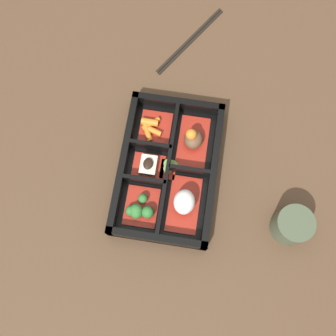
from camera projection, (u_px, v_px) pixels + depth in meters
The scene contains 11 objects.
ground_plane at pixel (168, 171), 0.86m from camera, with size 3.00×3.00×0.00m, color #4C3523.
bento_base at pixel (168, 171), 0.86m from camera, with size 0.32×0.21×0.01m.
bento_rim at pixel (167, 168), 0.84m from camera, with size 0.32×0.21×0.05m.
bowl_stew at pixel (193, 140), 0.85m from camera, with size 0.12×0.07×0.05m.
bowl_rice at pixel (184, 203), 0.81m from camera, with size 0.12×0.07×0.06m.
bowl_carrots at pixel (153, 127), 0.87m from camera, with size 0.08×0.07×0.02m.
bowl_tofu at pixel (149, 164), 0.85m from camera, with size 0.06×0.07×0.03m.
bowl_greens at pixel (140, 209), 0.81m from camera, with size 0.09×0.07×0.03m.
bowl_pickles at pixel (169, 167), 0.85m from camera, with size 0.04×0.04×0.01m.
tea_cup at pixel (292, 225), 0.79m from camera, with size 0.08×0.08×0.07m.
chopsticks at pixel (190, 40), 0.95m from camera, with size 0.21×0.14×0.01m.
Camera 1 is at (0.24, 0.04, 0.83)m, focal length 42.00 mm.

